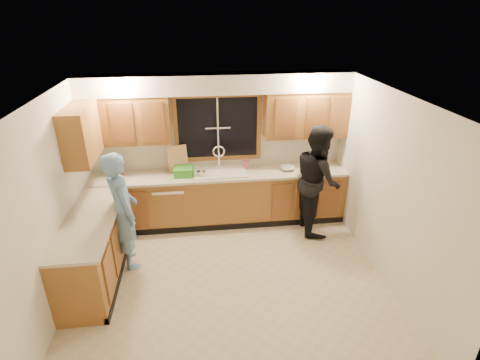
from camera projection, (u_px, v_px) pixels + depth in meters
name	position (u px, v px, depth m)	size (l,w,h in m)	color
floor	(230.00, 281.00, 5.13)	(4.20, 4.20, 0.00)	beige
ceiling	(227.00, 100.00, 4.07)	(4.20, 4.20, 0.00)	silver
wall_back	(218.00, 148.00, 6.30)	(4.20, 4.20, 0.00)	white
wall_left	(50.00, 211.00, 4.37)	(3.80, 3.80, 0.00)	white
wall_right	(391.00, 192.00, 4.83)	(3.80, 3.80, 0.00)	white
base_cabinets_back	(221.00, 198.00, 6.38)	(4.20, 0.60, 0.88)	#99652C
base_cabinets_left	(95.00, 249.00, 5.06)	(0.60, 1.90, 0.88)	#99652C
countertop_back	(220.00, 174.00, 6.17)	(4.20, 0.63, 0.04)	beige
countertop_left	(90.00, 220.00, 4.87)	(0.63, 1.90, 0.04)	beige
upper_cabinets_left	(126.00, 120.00, 5.76)	(1.35, 0.33, 0.75)	#99652C
upper_cabinets_right	(306.00, 114.00, 6.07)	(1.35, 0.33, 0.75)	#99652C
upper_cabinets_return	(81.00, 134.00, 5.15)	(0.33, 0.90, 0.75)	#99652C
soffit	(217.00, 84.00, 5.68)	(4.20, 0.35, 0.30)	white
window_frame	(218.00, 128.00, 6.15)	(1.44, 0.03, 1.14)	black
sink	(220.00, 176.00, 6.20)	(0.86, 0.52, 0.57)	white
dishwasher	(170.00, 203.00, 6.29)	(0.60, 0.56, 0.82)	silver
stove	(84.00, 276.00, 4.55)	(0.58, 0.75, 0.90)	silver
man	(123.00, 211.00, 5.15)	(0.63, 0.41, 1.73)	#6A9AC9
woman	(317.00, 179.00, 5.99)	(0.87, 0.68, 1.80)	black
knife_block	(119.00, 169.00, 6.07)	(0.11, 0.09, 0.20)	brown
cutting_board	(178.00, 159.00, 6.14)	(0.33, 0.02, 0.44)	tan
dish_crate	(184.00, 171.00, 6.05)	(0.29, 0.27, 0.14)	green
soap_bottle	(246.00, 163.00, 6.31)	(0.09, 0.09, 0.19)	#D4507A
bowl	(287.00, 168.00, 6.27)	(0.23, 0.23, 0.06)	silver
can_left	(199.00, 175.00, 5.95)	(0.07, 0.07, 0.12)	beige
can_right	(204.00, 174.00, 5.98)	(0.06, 0.06, 0.11)	beige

